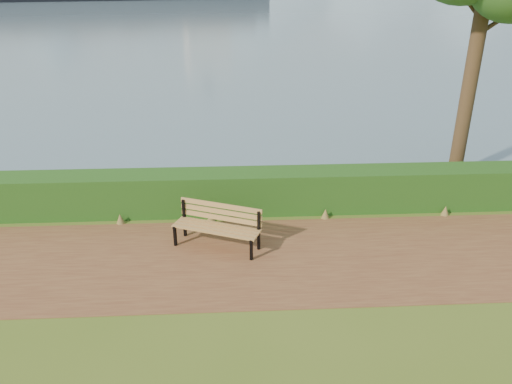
{
  "coord_description": "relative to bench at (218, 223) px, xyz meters",
  "views": [
    {
      "loc": [
        -0.62,
        -8.41,
        5.38
      ],
      "look_at": [
        -0.09,
        1.2,
        1.1
      ],
      "focal_mm": 35.0,
      "sensor_mm": 36.0,
      "label": 1
    }
  ],
  "objects": [
    {
      "name": "ground",
      "position": [
        0.91,
        -0.91,
        -0.53
      ],
      "size": [
        140.0,
        140.0,
        0.0
      ],
      "primitive_type": "plane",
      "color": "#4A611B",
      "rests_on": "ground"
    },
    {
      "name": "path",
      "position": [
        0.91,
        -0.61,
        -0.53
      ],
      "size": [
        40.0,
        3.4,
        0.01
      ],
      "primitive_type": "cube",
      "color": "brown",
      "rests_on": "ground"
    },
    {
      "name": "hedge",
      "position": [
        0.91,
        1.69,
        -0.03
      ],
      "size": [
        32.0,
        0.85,
        1.0
      ],
      "primitive_type": "cube",
      "color": "#154012",
      "rests_on": "ground"
    },
    {
      "name": "bench",
      "position": [
        0.0,
        0.0,
        0.0
      ],
      "size": [
        1.9,
        1.2,
        0.92
      ],
      "rotation": [
        0.0,
        0.0,
        -0.4
      ],
      "color": "black",
      "rests_on": "ground"
    }
  ]
}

